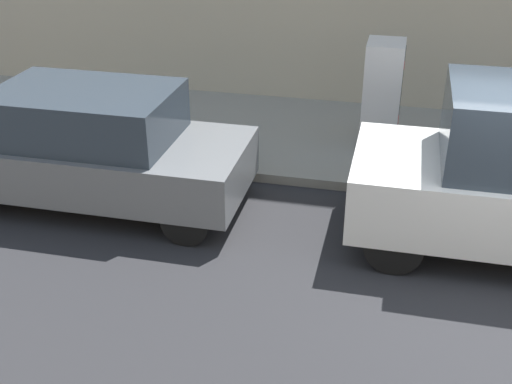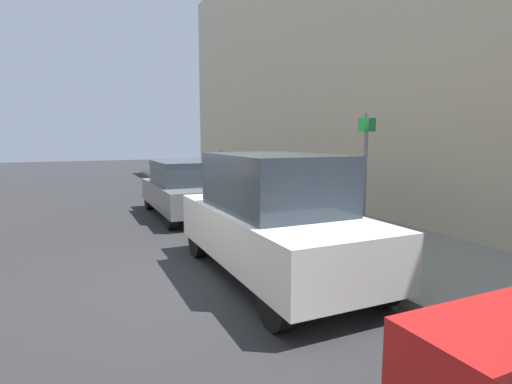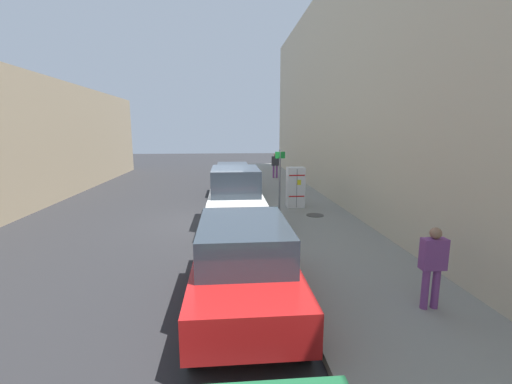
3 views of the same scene
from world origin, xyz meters
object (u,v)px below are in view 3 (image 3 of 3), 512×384
at_px(pedestrian_standing_near, 433,263).
at_px(parked_van_white, 235,197).
at_px(discarded_refrigerator, 295,187).
at_px(parked_suv_gray, 233,179).
at_px(street_sign_post, 280,182).
at_px(pedestrian_walking_far, 275,163).
at_px(parked_suv_red, 244,263).
at_px(fire_hydrant, 257,178).

relative_size(pedestrian_standing_near, parked_van_white, 0.34).
xyz_separation_m(discarded_refrigerator, parked_suv_gray, (2.72, -3.94, -0.16)).
relative_size(street_sign_post, pedestrian_walking_far, 1.52).
height_order(discarded_refrigerator, parked_van_white, parked_van_white).
distance_m(pedestrian_walking_far, parked_suv_red, 17.94).
xyz_separation_m(fire_hydrant, pedestrian_walking_far, (-1.58, -2.71, 0.65)).
distance_m(pedestrian_walking_far, pedestrian_standing_near, 18.37).
bearing_deg(pedestrian_standing_near, parked_suv_gray, 70.25).
bearing_deg(parked_suv_gray, fire_hydrant, -119.75).
height_order(fire_hydrant, pedestrian_walking_far, pedestrian_walking_far).
distance_m(street_sign_post, parked_suv_red, 5.97).
relative_size(pedestrian_walking_far, parked_suv_red, 0.38).
relative_size(street_sign_post, fire_hydrant, 3.52).
xyz_separation_m(pedestrian_standing_near, parked_suv_red, (3.54, -0.71, -0.16)).
bearing_deg(pedestrian_walking_far, fire_hydrant, -15.99).
distance_m(pedestrian_standing_near, parked_suv_red, 3.62).
distance_m(discarded_refrigerator, parked_suv_gray, 4.79).
bearing_deg(discarded_refrigerator, parked_suv_gray, -55.38).
distance_m(street_sign_post, parked_van_white, 1.76).
xyz_separation_m(pedestrian_standing_near, parked_suv_gray, (3.54, -12.90, -0.20)).
height_order(fire_hydrant, parked_suv_red, parked_suv_red).
xyz_separation_m(discarded_refrigerator, fire_hydrant, (1.15, -6.69, -0.50)).
bearing_deg(discarded_refrigerator, pedestrian_walking_far, -92.64).
distance_m(fire_hydrant, parked_suv_red, 15.03).
height_order(pedestrian_standing_near, parked_van_white, parked_van_white).
bearing_deg(parked_suv_gray, discarded_refrigerator, 124.62).
bearing_deg(pedestrian_standing_near, pedestrian_walking_far, 56.12).
bearing_deg(fire_hydrant, pedestrian_walking_far, -120.23).
height_order(discarded_refrigerator, street_sign_post, street_sign_post).
bearing_deg(discarded_refrigerator, street_sign_post, 66.52).
height_order(pedestrian_standing_near, parked_suv_red, parked_suv_red).
xyz_separation_m(street_sign_post, pedestrian_standing_near, (-1.94, 6.41, -0.58)).
bearing_deg(parked_van_white, pedestrian_walking_far, -105.27).
xyz_separation_m(pedestrian_walking_far, parked_van_white, (3.15, 11.55, -0.12)).
bearing_deg(parked_van_white, parked_suv_red, 90.00).
bearing_deg(pedestrian_walking_far, parked_van_white, -1.03).
height_order(street_sign_post, parked_suv_red, street_sign_post).
bearing_deg(fire_hydrant, street_sign_post, 90.23).
height_order(street_sign_post, parked_suv_gray, street_sign_post).
height_order(discarded_refrigerator, pedestrian_standing_near, discarded_refrigerator).
relative_size(discarded_refrigerator, parked_van_white, 0.38).
distance_m(fire_hydrant, parked_van_white, 8.99).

